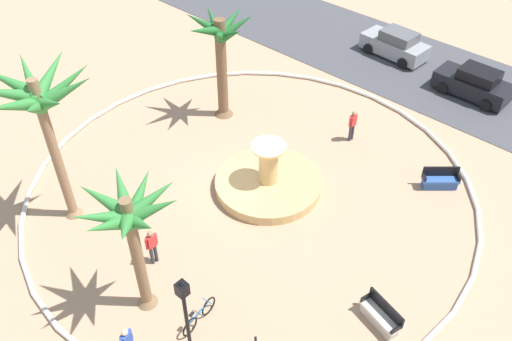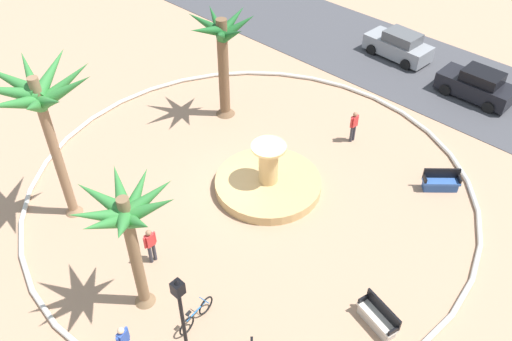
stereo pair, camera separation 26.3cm
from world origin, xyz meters
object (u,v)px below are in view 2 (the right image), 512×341
bicycle_red_frame (196,315)px  parked_car_leftmost (399,45)px  fountain (268,182)px  person_cyclist_photo (354,125)px  person_cyclist_helmet (124,341)px  palm_tree_near_fountain (127,220)px  lamppost (182,317)px  bench_east (378,318)px  palm_tree_mid_plaza (40,103)px  person_pedestrian_stroll (151,244)px  bench_west (441,183)px  parked_car_second (477,85)px  palm_tree_by_curb (222,46)px

bicycle_red_frame → parked_car_leftmost: bearing=103.5°
fountain → person_cyclist_photo: (0.70, 5.35, 0.61)m
fountain → person_cyclist_helmet: 9.47m
palm_tree_near_fountain → lamppost: 3.39m
bench_east → bicycle_red_frame: (-4.59, -4.18, 0.04)m
palm_tree_near_fountain → person_cyclist_helmet: 3.95m
palm_tree_mid_plaza → lamppost: bearing=-7.7°
palm_tree_mid_plaza → person_pedestrian_stroll: 6.46m
palm_tree_near_fountain → palm_tree_mid_plaza: size_ratio=0.79×
bench_east → bench_west: (-1.84, 7.73, 0.00)m
palm_tree_mid_plaza → bench_east: size_ratio=4.06×
person_pedestrian_stroll → parked_car_second: size_ratio=0.42×
bicycle_red_frame → parked_car_leftmost: parked_car_leftmost is taller
palm_tree_near_fountain → bicycle_red_frame: palm_tree_near_fountain is taller
palm_tree_mid_plaza → bench_east: palm_tree_mid_plaza is taller
palm_tree_near_fountain → parked_car_second: size_ratio=1.34×
palm_tree_near_fountain → bench_west: 14.02m
fountain → palm_tree_near_fountain: palm_tree_near_fountain is taller
fountain → palm_tree_by_curb: 7.09m
bicycle_red_frame → fountain: bearing=112.6°
parked_car_leftmost → parked_car_second: (5.47, -0.99, 0.00)m
lamppost → fountain: bearing=115.1°
fountain → bicycle_red_frame: 7.33m
fountain → palm_tree_mid_plaza: 9.83m
bench_east → parked_car_second: bearing=104.8°
bench_west → person_cyclist_photo: size_ratio=0.90×
fountain → lamppost: bearing=-64.9°
bench_west → palm_tree_by_curb: bearing=-167.5°
palm_tree_mid_plaza → lamppost: size_ratio=1.61×
fountain → palm_tree_mid_plaza: bearing=-126.4°
bench_west → bicycle_red_frame: size_ratio=0.89×
person_cyclist_helmet → person_pedestrian_stroll: size_ratio=0.99×
fountain → person_cyclist_helmet: bearing=-76.7°
bicycle_red_frame → person_pedestrian_stroll: 3.37m
person_cyclist_helmet → parked_car_second: size_ratio=0.41×
palm_tree_near_fountain → palm_tree_mid_plaza: bearing=172.9°
lamppost → person_pedestrian_stroll: lamppost is taller
fountain → person_cyclist_photo: 5.44m
palm_tree_by_curb → lamppost: size_ratio=1.32×
palm_tree_near_fountain → person_pedestrian_stroll: bearing=132.7°
palm_tree_by_curb → person_cyclist_helmet: 14.46m
bicycle_red_frame → person_cyclist_photo: size_ratio=1.02×
palm_tree_mid_plaza → person_cyclist_photo: palm_tree_mid_plaza is taller
palm_tree_near_fountain → parked_car_second: palm_tree_near_fountain is taller
palm_tree_by_curb → person_pedestrian_stroll: size_ratio=3.30×
bench_east → bench_west: bearing=103.4°
palm_tree_by_curb → lamppost: (9.18, -10.61, -1.47)m
bench_west → parked_car_second: (-2.28, 7.92, 0.43)m
bench_east → palm_tree_near_fountain: bearing=-143.4°
palm_tree_near_fountain → person_cyclist_helmet: (1.33, -1.74, -3.29)m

